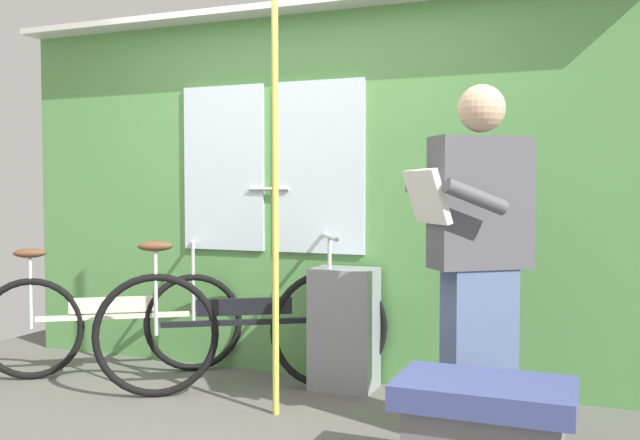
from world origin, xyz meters
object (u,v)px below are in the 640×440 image
bicycle_leaning_behind (113,322)px  trash_bin_by_wall (344,328)px  passenger_reading_newspaper (478,254)px  bench_seat_corner (484,432)px  handrail_pole (275,198)px  bicycle_near_door (243,328)px

bicycle_leaning_behind → trash_bin_by_wall: 1.53m
passenger_reading_newspaper → bench_seat_corner: (0.12, -0.56, -0.67)m
passenger_reading_newspaper → handrail_pole: handrail_pole is taller
bicycle_near_door → bicycle_leaning_behind: bicycle_near_door is taller
passenger_reading_newspaper → bench_seat_corner: bearing=64.6°
handrail_pole → bench_seat_corner: handrail_pole is taller
passenger_reading_newspaper → trash_bin_by_wall: size_ratio=2.33×
bench_seat_corner → handrail_pole: bearing=154.9°
bicycle_leaning_behind → passenger_reading_newspaper: size_ratio=0.83×
passenger_reading_newspaper → trash_bin_by_wall: passenger_reading_newspaper is taller
bicycle_near_door → passenger_reading_newspaper: (1.42, -0.29, 0.52)m
bicycle_near_door → trash_bin_by_wall: size_ratio=2.06×
trash_bin_by_wall → handrail_pole: handrail_pole is taller
passenger_reading_newspaper → bench_seat_corner: 0.88m
bicycle_leaning_behind → passenger_reading_newspaper: passenger_reading_newspaper is taller
bicycle_leaning_behind → bench_seat_corner: bicycle_leaning_behind is taller
trash_bin_by_wall → bicycle_near_door: bearing=-149.6°
bicycle_leaning_behind → bench_seat_corner: 2.67m
trash_bin_by_wall → handrail_pole: size_ratio=0.31×
bicycle_near_door → bench_seat_corner: bicycle_near_door is taller
bicycle_leaning_behind → trash_bin_by_wall: bicycle_leaning_behind is taller
bicycle_leaning_behind → handrail_pole: handrail_pole is taller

